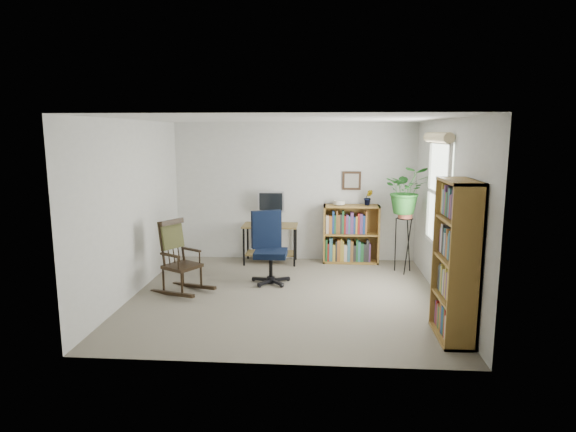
# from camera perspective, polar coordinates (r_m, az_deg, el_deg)

# --- Properties ---
(floor) EXTENTS (4.20, 4.00, 0.00)m
(floor) POSITION_cam_1_polar(r_m,az_deg,el_deg) (6.74, -0.24, -9.42)
(floor) COLOR gray
(floor) RESTS_ON ground
(ceiling) EXTENTS (4.20, 4.00, 0.00)m
(ceiling) POSITION_cam_1_polar(r_m,az_deg,el_deg) (6.37, -0.26, 11.43)
(ceiling) COLOR silver
(ceiling) RESTS_ON ground
(wall_back) EXTENTS (4.20, 0.00, 2.40)m
(wall_back) POSITION_cam_1_polar(r_m,az_deg,el_deg) (8.42, 0.77, 2.86)
(wall_back) COLOR silver
(wall_back) RESTS_ON ground
(wall_front) EXTENTS (4.20, 0.00, 2.40)m
(wall_front) POSITION_cam_1_polar(r_m,az_deg,el_deg) (4.49, -2.18, -3.34)
(wall_front) COLOR silver
(wall_front) RESTS_ON ground
(wall_left) EXTENTS (0.00, 4.00, 2.40)m
(wall_left) POSITION_cam_1_polar(r_m,az_deg,el_deg) (6.93, -17.85, 0.87)
(wall_left) COLOR silver
(wall_left) RESTS_ON ground
(wall_right) EXTENTS (0.00, 4.00, 2.40)m
(wall_right) POSITION_cam_1_polar(r_m,az_deg,el_deg) (6.63, 18.17, 0.47)
(wall_right) COLOR silver
(wall_right) RESTS_ON ground
(window) EXTENTS (0.12, 1.20, 1.50)m
(window) POSITION_cam_1_polar(r_m,az_deg,el_deg) (6.88, 17.33, 2.52)
(window) COLOR white
(window) RESTS_ON wall_right
(desk) EXTENTS (0.93, 0.51, 0.67)m
(desk) POSITION_cam_1_polar(r_m,az_deg,el_deg) (8.31, -2.10, -3.30)
(desk) COLOR olive
(desk) RESTS_ON floor
(monitor) EXTENTS (0.46, 0.16, 0.56)m
(monitor) POSITION_cam_1_polar(r_m,az_deg,el_deg) (8.33, -2.03, 1.04)
(monitor) COLOR silver
(monitor) RESTS_ON desk
(keyboard) EXTENTS (0.40, 0.15, 0.02)m
(keyboard) POSITION_cam_1_polar(r_m,az_deg,el_deg) (8.12, -2.21, -1.10)
(keyboard) COLOR black
(keyboard) RESTS_ON desk
(office_chair) EXTENTS (0.78, 0.78, 1.09)m
(office_chair) POSITION_cam_1_polar(r_m,az_deg,el_deg) (7.14, -2.07, -3.77)
(office_chair) COLOR black
(office_chair) RESTS_ON floor
(rocking_chair) EXTENTS (1.05, 0.93, 1.04)m
(rocking_chair) POSITION_cam_1_polar(r_m,az_deg,el_deg) (6.90, -12.46, -4.68)
(rocking_chair) COLOR black
(rocking_chair) RESTS_ON floor
(low_bookshelf) EXTENTS (0.95, 0.32, 1.00)m
(low_bookshelf) POSITION_cam_1_polar(r_m,az_deg,el_deg) (8.36, 7.47, -2.12)
(low_bookshelf) COLOR olive
(low_bookshelf) RESTS_ON floor
(tall_bookshelf) EXTENTS (0.33, 0.76, 1.74)m
(tall_bookshelf) POSITION_cam_1_polar(r_m,az_deg,el_deg) (5.48, 19.25, -5.02)
(tall_bookshelf) COLOR olive
(tall_bookshelf) RESTS_ON floor
(plant_stand) EXTENTS (0.36, 0.36, 1.04)m
(plant_stand) POSITION_cam_1_polar(r_m,az_deg,el_deg) (7.92, 13.59, -2.87)
(plant_stand) COLOR black
(plant_stand) RESTS_ON floor
(spider_plant) EXTENTS (1.69, 1.88, 1.46)m
(spider_plant) POSITION_cam_1_polar(r_m,az_deg,el_deg) (7.75, 13.94, 5.63)
(spider_plant) COLOR #256724
(spider_plant) RESTS_ON plant_stand
(potted_plant_small) EXTENTS (0.13, 0.24, 0.11)m
(potted_plant_small) POSITION_cam_1_polar(r_m,az_deg,el_deg) (8.29, 9.48, 1.64)
(potted_plant_small) COLOR #256724
(potted_plant_small) RESTS_ON low_bookshelf
(framed_picture) EXTENTS (0.32, 0.04, 0.32)m
(framed_picture) POSITION_cam_1_polar(r_m,az_deg,el_deg) (8.37, 7.55, 4.16)
(framed_picture) COLOR black
(framed_picture) RESTS_ON wall_back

